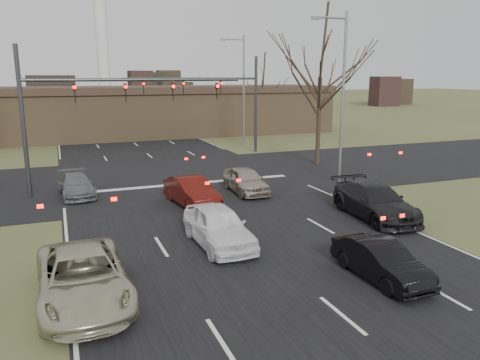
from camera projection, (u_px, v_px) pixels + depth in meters
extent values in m
plane|color=#4A522B|center=(278.00, 263.00, 16.41)|extent=(360.00, 360.00, 0.00)
cube|color=black|center=(105.00, 119.00, 70.95)|extent=(14.00, 300.00, 0.02)
cube|color=black|center=(176.00, 178.00, 30.04)|extent=(200.00, 14.00, 0.02)
cube|color=brown|center=(143.00, 114.00, 51.17)|extent=(42.00, 10.00, 4.60)
cube|color=#38281E|center=(142.00, 90.00, 50.59)|extent=(42.40, 10.40, 0.70)
cylinder|color=silver|center=(102.00, 35.00, 123.93)|extent=(3.20, 3.20, 34.00)
cylinder|color=#383A3D|center=(23.00, 123.00, 24.34)|extent=(0.24, 0.24, 8.00)
cylinder|color=#383A3D|center=(137.00, 80.00, 25.99)|extent=(12.00, 0.18, 0.18)
imported|color=black|center=(75.00, 93.00, 24.96)|extent=(0.16, 0.20, 1.00)
imported|color=black|center=(126.00, 93.00, 25.91)|extent=(0.16, 0.20, 1.00)
imported|color=black|center=(173.00, 92.00, 26.85)|extent=(0.16, 0.20, 1.00)
imported|color=black|center=(217.00, 92.00, 27.80)|extent=(0.16, 0.20, 1.00)
cylinder|color=#383A3D|center=(256.00, 105.00, 39.65)|extent=(0.24, 0.24, 8.00)
cylinder|color=#383A3D|center=(193.00, 79.00, 37.21)|extent=(11.00, 0.18, 0.18)
imported|color=black|center=(221.00, 87.00, 38.20)|extent=(0.16, 0.20, 1.00)
imported|color=black|center=(183.00, 88.00, 37.09)|extent=(0.16, 0.20, 1.00)
imported|color=black|center=(143.00, 88.00, 35.97)|extent=(0.16, 0.20, 1.00)
cylinder|color=gray|center=(343.00, 100.00, 27.61)|extent=(0.18, 0.18, 10.00)
cylinder|color=gray|center=(331.00, 18.00, 26.25)|extent=(2.00, 0.12, 0.12)
cube|color=gray|center=(316.00, 18.00, 25.91)|extent=(0.50, 0.25, 0.15)
cylinder|color=gray|center=(244.00, 91.00, 43.24)|extent=(0.18, 0.18, 10.00)
cylinder|color=gray|center=(234.00, 39.00, 41.89)|extent=(2.00, 0.12, 0.12)
cube|color=gray|center=(223.00, 40.00, 41.54)|extent=(0.50, 0.25, 0.15)
cylinder|color=black|center=(319.00, 121.00, 34.18)|extent=(0.32, 0.32, 6.33)
cylinder|color=black|center=(263.00, 111.00, 53.02)|extent=(0.32, 0.32, 4.95)
imported|color=#BAB596|center=(83.00, 277.00, 13.45)|extent=(2.62, 5.42, 1.49)
imported|color=white|center=(218.00, 226.00, 17.96)|extent=(1.95, 4.59, 1.55)
imported|color=black|center=(381.00, 261.00, 14.96)|extent=(1.40, 3.83, 1.25)
imported|color=black|center=(375.00, 201.00, 21.48)|extent=(2.63, 5.49, 1.54)
imported|color=slate|center=(76.00, 185.00, 25.46)|extent=(2.01, 4.27, 1.20)
imported|color=#4C0F0A|center=(192.00, 192.00, 23.51)|extent=(2.06, 4.49, 1.43)
imported|color=#A89A87|center=(246.00, 180.00, 26.14)|extent=(1.78, 4.20, 1.42)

